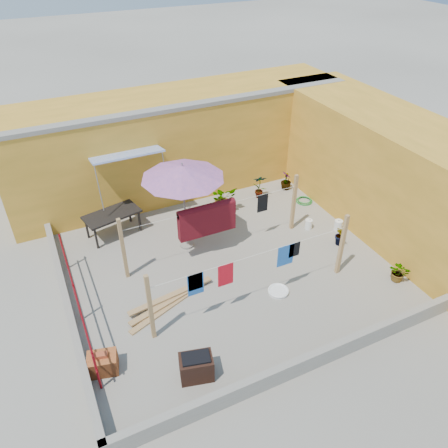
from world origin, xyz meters
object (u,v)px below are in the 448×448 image
Objects in this scene: brick_stack at (103,363)px; water_jug_a at (338,225)px; patio_umbrella at (183,173)px; water_jug_b at (309,224)px; white_basin at (278,291)px; outdoor_table at (112,215)px; plant_back_a at (223,199)px; brazier at (196,367)px; green_hose at (304,201)px.

brick_stack is 7.65m from water_jug_a.
water_jug_b is (3.59, -0.77, -2.19)m from patio_umbrella.
water_jug_b reaches higher than white_basin.
patio_umbrella is at bearing -39.81° from outdoor_table.
water_jug_b is at bearing -12.17° from patio_umbrella.
brazier is at bearing -120.43° from plant_back_a.
patio_umbrella is 2.79m from outdoor_table.
outdoor_table is 5.20m from white_basin.
brick_stack reaches higher than water_jug_a.
patio_umbrella is 3.82m from white_basin.
water_jug_a is (5.73, 2.88, -0.13)m from brazier.
water_jug_a is (4.33, -1.22, -2.18)m from patio_umbrella.
white_basin is at bearing 26.31° from brazier.
outdoor_table is at bearing 175.99° from plant_back_a.
patio_umbrella is 4.80× the size of green_hose.
brick_stack is 1.92m from brazier.
water_jug_b is at bearing 19.70° from brick_stack.
water_jug_a is at bearing -42.42° from plant_back_a.
green_hose is at bearing 26.54° from brick_stack.
brick_stack is at bearing 150.41° from brazier.
brick_stack is at bearing -134.17° from patio_umbrella.
green_hose is at bearing 90.00° from water_jug_a.
water_jug_a is at bearing -15.71° from patio_umbrella.
patio_umbrella is 3.88× the size of brick_stack.
patio_umbrella reaches higher than green_hose.
plant_back_a is at bearing 137.58° from water_jug_a.
white_basin is 1.53× the size of water_jug_b.
plant_back_a is (3.11, 5.29, 0.14)m from brazier.
white_basin is at bearing -95.14° from plant_back_a.
water_jug_b is (-0.74, 0.44, -0.01)m from water_jug_a.
brick_stack is 1.96× the size of water_jug_b.
outdoor_table is 6.14m from green_hose.
patio_umbrella is 4.80m from brazier.
green_hose is (7.40, 3.70, -0.18)m from brick_stack.
brick_stack is 1.79× the size of water_jug_a.
brick_stack is 6.45m from plant_back_a.
white_basin is 3.35m from water_jug_a.
brick_stack is 1.24× the size of green_hose.
outdoor_table is at bearing 140.19° from patio_umbrella.
white_basin is 0.97× the size of green_hose.
outdoor_table is 3.20× the size of white_basin.
plant_back_a reaches higher than brazier.
outdoor_table reaches higher than water_jug_a.
outdoor_table is 3.12× the size of green_hose.
plant_back_a reaches higher than water_jug_a.
brazier is at bearing -146.30° from water_jug_b.
outdoor_table is at bearing 126.28° from white_basin.
brazier is 6.42m from water_jug_a.
green_hose is at bearing -13.78° from plant_back_a.
brazier is (0.31, -5.53, -0.37)m from outdoor_table.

